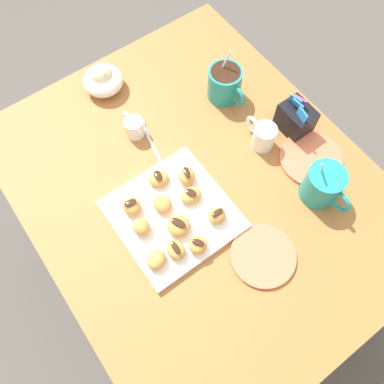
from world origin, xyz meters
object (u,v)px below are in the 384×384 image
(coffee_mug_teal_right, at_px, (324,185))
(beignet_8, at_px, (217,216))
(beignet_1, at_px, (179,226))
(dining_table, at_px, (198,204))
(beignet_10, at_px, (156,260))
(chocolate_sauce_pitcher, at_px, (134,126))
(beignet_6, at_px, (141,227))
(ice_cream_bowl, at_px, (103,79))
(beignet_0, at_px, (162,203))
(cream_pitcher_white, at_px, (262,134))
(saucer_coral_left, at_px, (263,256))
(beignet_5, at_px, (132,206))
(sugar_caddy, at_px, (296,118))
(beignet_4, at_px, (191,195))
(beignet_7, at_px, (198,245))
(beignet_3, at_px, (176,250))
(coffee_mug_teal_left, at_px, (225,83))
(beignet_9, at_px, (187,176))
(beignet_2, at_px, (159,179))
(pastry_plate_square, at_px, (173,215))
(saucer_coral_right, at_px, (311,158))

(coffee_mug_teal_right, bearing_deg, beignet_8, -110.35)
(beignet_1, bearing_deg, dining_table, 121.93)
(dining_table, height_order, beignet_10, beignet_10)
(beignet_1, height_order, beignet_8, same)
(chocolate_sauce_pitcher, height_order, beignet_6, chocolate_sauce_pitcher)
(ice_cream_bowl, relative_size, beignet_0, 2.31)
(beignet_8, bearing_deg, cream_pitcher_white, 115.07)
(saucer_coral_left, bearing_deg, beignet_5, -146.02)
(ice_cream_bowl, bearing_deg, beignet_1, -9.21)
(coffee_mug_teal_right, relative_size, sugar_caddy, 1.43)
(beignet_1, bearing_deg, beignet_4, 123.93)
(beignet_1, bearing_deg, beignet_7, 7.76)
(dining_table, relative_size, beignet_8, 23.35)
(saucer_coral_left, xyz_separation_m, beignet_1, (-0.17, -0.12, 0.03))
(beignet_6, bearing_deg, beignet_5, 170.69)
(chocolate_sauce_pitcher, height_order, beignet_3, chocolate_sauce_pitcher)
(coffee_mug_teal_left, relative_size, beignet_6, 3.26)
(beignet_1, relative_size, beignet_7, 1.21)
(beignet_0, distance_m, beignet_9, 0.09)
(coffee_mug_teal_left, xyz_separation_m, beignet_10, (0.30, -0.43, -0.02))
(coffee_mug_teal_left, height_order, saucer_coral_left, coffee_mug_teal_left)
(coffee_mug_teal_left, distance_m, beignet_0, 0.39)
(beignet_2, distance_m, beignet_7, 0.20)
(beignet_0, xyz_separation_m, beignet_9, (-0.02, 0.09, 0.00))
(coffee_mug_teal_right, height_order, beignet_10, coffee_mug_teal_right)
(beignet_7, height_order, beignet_9, beignet_9)
(chocolate_sauce_pitcher, xyz_separation_m, beignet_10, (0.34, -0.15, 0.00))
(pastry_plate_square, relative_size, beignet_7, 5.98)
(sugar_caddy, height_order, beignet_3, sugar_caddy)
(coffee_mug_teal_left, distance_m, ice_cream_bowl, 0.34)
(chocolate_sauce_pitcher, bearing_deg, sugar_caddy, 56.43)
(beignet_6, distance_m, beignet_9, 0.17)
(beignet_8, xyz_separation_m, beignet_9, (-0.13, 0.00, 0.00))
(dining_table, relative_size, cream_pitcher_white, 9.87)
(cream_pitcher_white, height_order, beignet_9, cream_pitcher_white)
(beignet_9, relative_size, beignet_10, 0.96)
(beignet_7, relative_size, beignet_8, 1.04)
(dining_table, height_order, saucer_coral_left, saucer_coral_left)
(beignet_10, bearing_deg, ice_cream_bowl, 162.23)
(saucer_coral_right, relative_size, beignet_4, 3.08)
(dining_table, relative_size, chocolate_sauce_pitcher, 11.21)
(beignet_6, bearing_deg, beignet_4, 89.54)
(cream_pitcher_white, bearing_deg, beignet_6, -85.95)
(beignet_3, bearing_deg, coffee_mug_teal_left, 128.77)
(saucer_coral_right, height_order, beignet_4, beignet_4)
(beignet_4, bearing_deg, coffee_mug_teal_right, 57.31)
(sugar_caddy, xyz_separation_m, beignet_6, (0.01, -0.50, -0.01))
(beignet_6, bearing_deg, saucer_coral_right, 79.04)
(ice_cream_bowl, distance_m, beignet_4, 0.44)
(coffee_mug_teal_right, xyz_separation_m, beignet_8, (-0.09, -0.25, -0.02))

